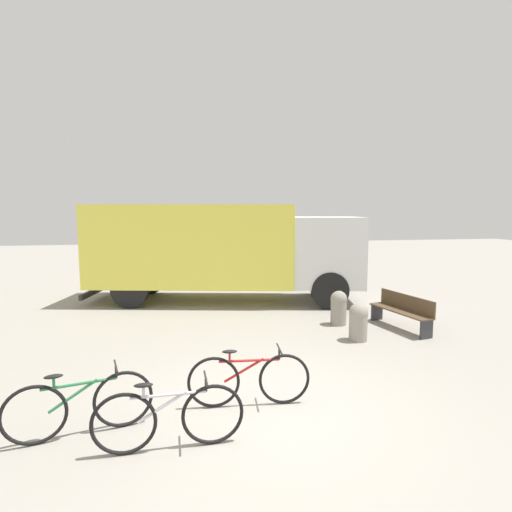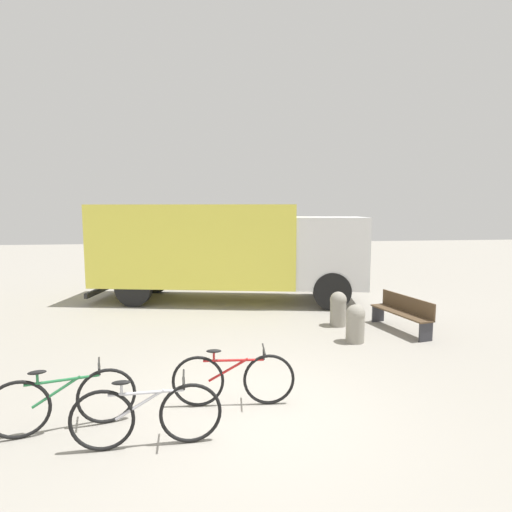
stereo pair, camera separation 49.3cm
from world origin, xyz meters
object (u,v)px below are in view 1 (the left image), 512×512
Objects in this scene: bicycle_far at (249,379)px; park_bench at (402,310)px; bicycle_near at (80,405)px; bollard_far_bench at (339,307)px; bicycle_middle at (169,417)px; delivery_truck at (222,247)px; bollard_near_bench at (358,321)px.

park_bench is at bearing 40.36° from bicycle_far.
bicycle_near reaches higher than park_bench.
bicycle_middle is at bearing -130.89° from bollard_far_bench.
delivery_truck is at bearing 57.66° from bicycle_near.
bollard_near_bench is (2.57, -4.46, -1.27)m from delivery_truck.
park_bench is (4.01, -3.81, -1.25)m from delivery_truck.
delivery_truck is 5.30m from bollard_near_bench.
bicycle_near is at bearing 106.57° from park_bench.
bicycle_middle is 1.00× the size of bicycle_far.
bicycle_near is 2.05× the size of bollard_far_bench.
bollard_far_bench is at bearing 87.80° from bollard_near_bench.
bicycle_near is 0.98× the size of bicycle_middle.
bicycle_middle is at bearing 114.90° from park_bench.
bollard_near_bench is 0.97× the size of bollard_far_bench.
park_bench is 1.58m from bollard_near_bench.
bicycle_middle is 2.10× the size of bollard_far_bench.
bollard_near_bench is at bearing 102.53° from park_bench.
bicycle_middle reaches higher than bollard_far_bench.
bollard_near_bench is at bearing -48.35° from delivery_truck.
bicycle_far is 2.16× the size of bollard_near_bench.
bicycle_near is 5.84m from bollard_near_bench.
delivery_truck reaches higher than bicycle_middle.
delivery_truck is 4.82× the size of bicycle_middle.
bollard_far_bench is (4.01, 4.63, 0.06)m from bicycle_middle.
bollard_near_bench reaches higher than park_bench.
delivery_truck is 7.87m from bicycle_near.
bollard_far_bench is at bearing 56.36° from bicycle_far.
bicycle_near is 6.58m from bollard_far_bench.
bicycle_near reaches higher than bollard_near_bench.
bollard_far_bench is (2.90, 3.74, 0.06)m from bicycle_far.
bicycle_far reaches higher than park_bench.
bicycle_near and bicycle_middle have the same top height.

